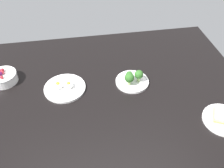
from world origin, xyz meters
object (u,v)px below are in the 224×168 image
object	(u,v)px
plate_broccoli	(132,79)
plate_sandwich	(224,119)
plate_eggs	(65,87)
bowl_berries	(3,77)

from	to	relation	value
plate_broccoli	plate_sandwich	xyz separation A→B (cm)	(-34.31, 30.92, -1.06)
plate_sandwich	plate_eggs	xyz separation A→B (cm)	(68.85, -32.34, -0.37)
bowl_berries	plate_sandwich	xyz separation A→B (cm)	(-99.48, 43.32, -1.49)
plate_eggs	plate_broccoli	bearing A→B (deg)	177.64
bowl_berries	plate_eggs	xyz separation A→B (cm)	(-30.64, 10.98, -1.86)
plate_broccoli	plate_eggs	distance (cm)	34.60
bowl_berries	plate_eggs	bearing A→B (deg)	160.29
plate_broccoli	bowl_berries	xyz separation A→B (cm)	(65.18, -12.40, 0.43)
bowl_berries	plate_sandwich	bearing A→B (deg)	156.47
plate_sandwich	bowl_berries	bearing A→B (deg)	-23.53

